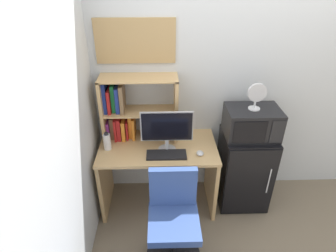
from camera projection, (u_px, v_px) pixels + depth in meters
name	position (u px, v px, depth m)	size (l,w,h in m)	color
wall_back	(291.00, 82.00, 2.87)	(6.40, 0.04, 2.60)	silver
wall_left	(26.00, 205.00, 1.43)	(0.04, 4.40, 2.60)	silver
desk	(158.00, 165.00, 2.94)	(1.17, 0.64, 0.76)	tan
hutch_bookshelf	(128.00, 109.00, 2.82)	(0.75, 0.28, 0.66)	tan
monitor	(167.00, 129.00, 2.64)	(0.49, 0.17, 0.42)	#B7B7BC
keyboard	(166.00, 155.00, 2.68)	(0.38, 0.15, 0.02)	black
computer_mouse	(200.00, 153.00, 2.69)	(0.07, 0.08, 0.03)	silver
water_bottle	(107.00, 142.00, 2.73)	(0.07, 0.07, 0.19)	silver
mini_fridge	(244.00, 169.00, 3.03)	(0.51, 0.49, 0.86)	black
microwave	(252.00, 123.00, 2.74)	(0.51, 0.37, 0.29)	black
desk_fan	(257.00, 95.00, 2.59)	(0.18, 0.11, 0.26)	silver
desk_chair	(173.00, 223.00, 2.46)	(0.49, 0.49, 0.88)	black
wall_corkboard	(135.00, 41.00, 2.59)	(0.74, 0.02, 0.41)	tan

